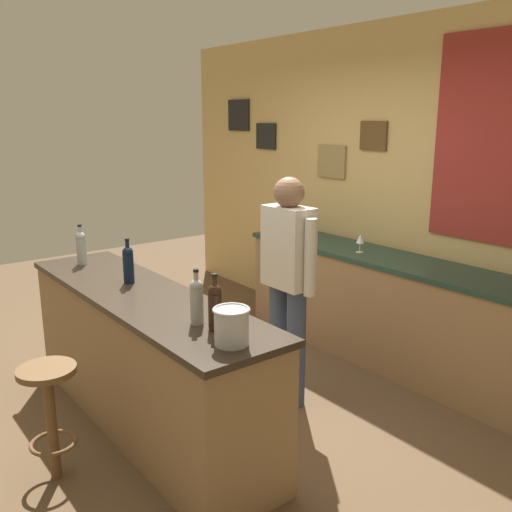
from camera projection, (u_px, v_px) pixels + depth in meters
ground_plane at (198, 405)px, 4.01m from camera, size 10.00×10.00×0.00m
back_wall at (394, 186)px, 4.86m from camera, size 6.00×0.09×2.80m
bar_counter at (145, 360)px, 3.66m from camera, size 2.41×0.60×0.92m
side_counter at (394, 312)px, 4.57m from camera, size 3.08×0.56×0.90m
bartender at (288, 276)px, 3.87m from camera, size 0.52×0.21×1.62m
bar_stool at (50, 404)px, 3.09m from camera, size 0.32×0.32×0.68m
wine_bottle_a at (81, 247)px, 4.20m from camera, size 0.07×0.07×0.31m
wine_bottle_b at (128, 263)px, 3.73m from camera, size 0.07×0.07×0.31m
wine_bottle_c at (197, 300)px, 2.99m from camera, size 0.07×0.07×0.31m
wine_bottle_d at (215, 305)px, 2.90m from camera, size 0.07×0.07×0.31m
ice_bucket at (232, 325)px, 2.72m from camera, size 0.19×0.19×0.19m
wine_glass_a at (360, 240)px, 4.66m from camera, size 0.07×0.07×0.16m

